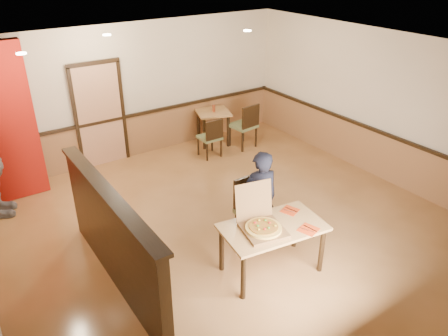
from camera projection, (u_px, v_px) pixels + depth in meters
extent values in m
plane|color=#B87E47|center=(230.00, 227.00, 7.14)|extent=(7.00, 7.00, 0.00)
plane|color=black|center=(231.00, 55.00, 5.87)|extent=(7.00, 7.00, 0.00)
plane|color=beige|center=(134.00, 92.00, 9.08)|extent=(7.00, 0.00, 7.00)
plane|color=beige|center=(382.00, 106.00, 8.26)|extent=(0.00, 7.00, 7.00)
cube|color=#8F6039|center=(139.00, 134.00, 9.49)|extent=(7.00, 0.04, 0.90)
cube|color=black|center=(137.00, 114.00, 9.26)|extent=(7.00, 0.06, 0.06)
cube|color=#8F6039|center=(373.00, 152.00, 8.67)|extent=(0.04, 7.00, 0.90)
cube|color=black|center=(376.00, 130.00, 8.45)|extent=(0.06, 7.00, 0.06)
cube|color=tan|center=(100.00, 116.00, 8.81)|extent=(0.90, 0.06, 2.10)
cube|color=black|center=(113.00, 240.00, 5.67)|extent=(0.14, 3.00, 1.40)
cube|color=black|center=(106.00, 192.00, 5.34)|extent=(0.20, 3.10, 0.05)
cylinder|color=#FFDDB2|center=(21.00, 53.00, 6.05)|extent=(0.14, 0.14, 0.02)
cylinder|color=#FFDDB2|center=(107.00, 35.00, 7.32)|extent=(0.14, 0.14, 0.02)
cylinder|color=#FFDDB2|center=(247.00, 31.00, 7.68)|extent=(0.14, 0.14, 0.02)
cube|color=tan|center=(273.00, 227.00, 5.88)|extent=(1.49, 0.98, 0.04)
cylinder|color=black|center=(243.00, 277.00, 5.56)|extent=(0.07, 0.07, 0.71)
cylinder|color=black|center=(222.00, 249.00, 6.06)|extent=(0.07, 0.07, 0.71)
cylinder|color=black|center=(322.00, 250.00, 6.04)|extent=(0.07, 0.07, 0.71)
cylinder|color=black|center=(295.00, 227.00, 6.55)|extent=(0.07, 0.07, 0.71)
cube|color=#636E40|center=(256.00, 213.00, 6.59)|extent=(0.52, 0.52, 0.07)
cube|color=black|center=(247.00, 190.00, 6.64)|extent=(0.49, 0.06, 0.49)
cylinder|color=black|center=(254.00, 240.00, 6.46)|extent=(0.05, 0.05, 0.45)
cylinder|color=black|center=(236.00, 227.00, 6.77)|extent=(0.05, 0.05, 0.45)
cylinder|color=black|center=(275.00, 230.00, 6.68)|extent=(0.05, 0.05, 0.45)
cylinder|color=black|center=(257.00, 218.00, 6.99)|extent=(0.05, 0.05, 0.45)
cube|color=#636E40|center=(209.00, 137.00, 9.39)|extent=(0.44, 0.44, 0.06)
cube|color=black|center=(214.00, 130.00, 9.13)|extent=(0.42, 0.04, 0.42)
cylinder|color=black|center=(212.00, 143.00, 9.72)|extent=(0.04, 0.04, 0.38)
cylinder|color=black|center=(221.00, 149.00, 9.46)|extent=(0.04, 0.04, 0.38)
cylinder|color=black|center=(198.00, 147.00, 9.54)|extent=(0.04, 0.04, 0.38)
cylinder|color=black|center=(207.00, 153.00, 9.28)|extent=(0.04, 0.04, 0.38)
cube|color=#636E40|center=(243.00, 125.00, 9.80)|extent=(0.57, 0.57, 0.07)
cube|color=black|center=(251.00, 117.00, 9.52)|extent=(0.49, 0.10, 0.49)
cylinder|color=black|center=(243.00, 132.00, 10.20)|extent=(0.05, 0.05, 0.44)
cylinder|color=black|center=(256.00, 138.00, 9.91)|extent=(0.05, 0.05, 0.44)
cylinder|color=black|center=(230.00, 137.00, 9.95)|extent=(0.05, 0.05, 0.44)
cylinder|color=black|center=(242.00, 143.00, 9.67)|extent=(0.05, 0.05, 0.44)
cube|color=tan|center=(213.00, 112.00, 9.87)|extent=(0.91, 0.91, 0.04)
cylinder|color=black|center=(204.00, 134.00, 9.74)|extent=(0.07, 0.07, 0.73)
cylinder|color=black|center=(199.00, 125.00, 10.22)|extent=(0.07, 0.07, 0.73)
cylinder|color=black|center=(228.00, 131.00, 9.88)|extent=(0.07, 0.07, 0.73)
cylinder|color=black|center=(221.00, 123.00, 10.36)|extent=(0.07, 0.07, 0.73)
imported|color=black|center=(260.00, 200.00, 6.41)|extent=(0.63, 0.48, 1.56)
cube|color=brown|center=(263.00, 230.00, 5.75)|extent=(0.63, 0.63, 0.04)
cube|color=brown|center=(254.00, 200.00, 5.88)|extent=(0.54, 0.21, 0.53)
cylinder|color=gold|center=(264.00, 228.00, 5.74)|extent=(0.55, 0.55, 0.03)
cube|color=red|center=(308.00, 230.00, 5.80)|extent=(0.30, 0.30, 0.01)
cylinder|color=silver|center=(307.00, 230.00, 5.78)|extent=(0.07, 0.20, 0.01)
cube|color=silver|center=(310.00, 229.00, 5.81)|extent=(0.08, 0.21, 0.00)
cube|color=red|center=(290.00, 211.00, 6.21)|extent=(0.28, 0.28, 0.01)
cylinder|color=silver|center=(288.00, 211.00, 6.19)|extent=(0.08, 0.18, 0.01)
cube|color=silver|center=(291.00, 210.00, 6.23)|extent=(0.09, 0.19, 0.00)
cylinder|color=maroon|center=(214.00, 108.00, 9.80)|extent=(0.07, 0.07, 0.16)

